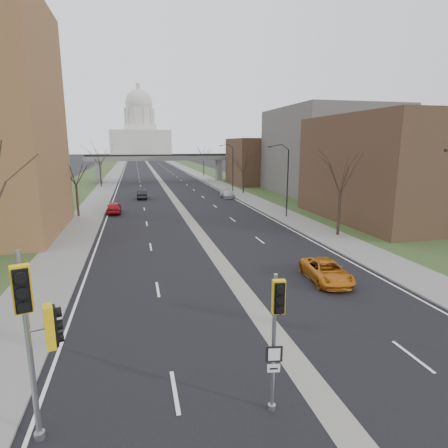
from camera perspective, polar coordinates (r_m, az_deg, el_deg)
name	(u,v)px	position (r m, az deg, el deg)	size (l,w,h in m)	color
ground	(328,407)	(14.62, 15.58, -25.31)	(700.00, 700.00, 0.00)	black
road_surface	(149,166)	(160.38, -11.31, 8.71)	(20.00, 600.00, 0.01)	black
median_strip	(149,166)	(160.38, -11.31, 8.70)	(1.20, 600.00, 0.02)	gray
sidewalk_right	(178,165)	(161.27, -7.00, 8.88)	(4.00, 600.00, 0.12)	gray
sidewalk_left	(119,166)	(160.37, -15.64, 8.52)	(4.00, 600.00, 0.12)	gray
grass_verge_right	(192,165)	(162.05, -4.86, 8.94)	(8.00, 600.00, 0.10)	#273A1B
grass_verge_left	(104,166)	(160.71, -17.80, 8.39)	(8.00, 600.00, 0.10)	#273A1B
commercial_block_near	(399,169)	(48.53, 25.15, 7.66)	(16.00, 20.00, 12.00)	brown
commercial_block_mid	(329,151)	(70.76, 15.67, 10.60)	(18.00, 22.00, 15.00)	#625F59
commercial_block_far	(263,161)	(84.87, 6.03, 9.46)	(14.00, 14.00, 10.00)	brown
pedestrian_bridge	(161,161)	(90.31, -9.64, 9.41)	(34.00, 3.00, 6.45)	slate
capitol	(140,132)	(330.22, -12.65, 13.49)	(48.00, 42.00, 55.75)	silver
streetlight_mid	(282,160)	(45.37, 8.81, 9.63)	(2.61, 0.20, 8.70)	black
streetlight_far	(229,154)	(70.14, 0.71, 10.58)	(2.61, 0.20, 8.70)	black
tree_left_b	(75,166)	(48.59, -21.81, 8.21)	(6.75, 6.75, 8.81)	#382B21
tree_left_c	(99,153)	(82.34, -18.51, 10.25)	(7.65, 7.65, 9.99)	#382B21
tree_right_a	(342,167)	(37.31, 17.53, 8.23)	(7.20, 7.20, 9.40)	#382B21
tree_right_b	(244,161)	(67.82, 3.00, 9.56)	(6.30, 6.30, 8.22)	#382B21
tree_right_c	(204,150)	(106.75, -3.14, 11.12)	(7.65, 7.65, 9.99)	#382B21
signal_pole_left	(35,322)	(12.07, -26.84, -13.14)	(1.00, 1.29, 5.96)	gray
signal_pole_median	(276,321)	(12.17, 7.97, -14.48)	(0.57, 0.80, 4.82)	gray
car_left_near	(114,208)	(50.44, -16.44, 2.42)	(1.78, 4.42, 1.51)	#B31421
car_left_far	(142,194)	(62.97, -12.37, 4.45)	(1.55, 4.44, 1.46)	black
car_right_near	(326,271)	(25.46, 15.32, -6.92)	(2.25, 4.87, 1.35)	#C06914
car_right_mid	(227,194)	(62.83, 0.45, 4.64)	(1.82, 4.48, 1.30)	#B3B4BB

